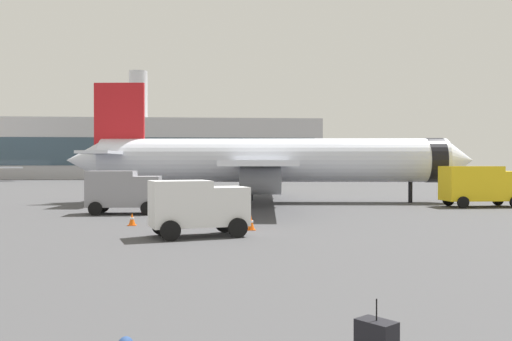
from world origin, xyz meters
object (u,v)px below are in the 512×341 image
(safety_cone_near, at_px, (251,223))
(rolling_suitcase, at_px, (376,341))
(service_truck, at_px, (123,190))
(safety_cone_mid, at_px, (101,207))
(cargo_van, at_px, (197,205))
(safety_cone_far, at_px, (169,218))
(airplane_at_gate, at_px, (270,161))
(fuel_truck, at_px, (480,184))
(safety_cone_outer, at_px, (132,219))

(safety_cone_near, height_order, rolling_suitcase, rolling_suitcase)
(service_truck, xyz_separation_m, safety_cone_mid, (-1.90, 2.13, -1.30))
(cargo_van, relative_size, safety_cone_far, 7.59)
(airplane_at_gate, distance_m, cargo_van, 22.76)
(fuel_truck, bearing_deg, rolling_suitcase, -119.28)
(cargo_van, xyz_separation_m, safety_cone_outer, (-3.72, 4.75, -1.11))
(safety_cone_outer, height_order, rolling_suitcase, rolling_suitcase)
(service_truck, relative_size, safety_cone_mid, 7.76)
(safety_cone_far, bearing_deg, safety_cone_outer, -161.85)
(service_truck, height_order, fuel_truck, fuel_truck)
(airplane_at_gate, xyz_separation_m, safety_cone_far, (-7.33, -16.58, -3.35))
(airplane_at_gate, xyz_separation_m, safety_cone_mid, (-12.85, -7.94, -3.35))
(cargo_van, bearing_deg, rolling_suitcase, -77.73)
(airplane_at_gate, bearing_deg, safety_cone_near, -98.45)
(safety_cone_mid, distance_m, safety_cone_far, 10.25)
(safety_cone_mid, bearing_deg, service_truck, -48.25)
(safety_cone_outer, bearing_deg, safety_cone_mid, 111.12)
(fuel_truck, xyz_separation_m, rolling_suitcase, (-18.03, -32.16, -1.38))
(airplane_at_gate, xyz_separation_m, fuel_truck, (16.01, -6.03, -1.88))
(safety_cone_near, relative_size, safety_cone_far, 1.23)
(safety_cone_mid, relative_size, safety_cone_far, 0.98)
(safety_cone_outer, bearing_deg, cargo_van, -51.94)
(fuel_truck, bearing_deg, cargo_van, -143.54)
(safety_cone_outer, relative_size, rolling_suitcase, 0.63)
(airplane_at_gate, relative_size, safety_cone_near, 46.28)
(service_truck, height_order, safety_cone_mid, service_truck)
(safety_cone_near, bearing_deg, safety_cone_far, 144.46)
(safety_cone_far, relative_size, rolling_suitcase, 0.57)
(safety_cone_outer, bearing_deg, rolling_suitcase, -70.94)
(safety_cone_outer, bearing_deg, airplane_at_gate, 61.71)
(cargo_van, xyz_separation_m, safety_cone_far, (-1.78, 5.38, -1.14))
(safety_cone_far, relative_size, safety_cone_outer, 0.91)
(airplane_at_gate, distance_m, rolling_suitcase, 38.38)
(airplane_at_gate, distance_m, safety_cone_near, 20.20)
(airplane_at_gate, height_order, cargo_van, airplane_at_gate)
(safety_cone_far, bearing_deg, rolling_suitcase, -76.20)
(service_truck, height_order, safety_cone_outer, service_truck)
(airplane_at_gate, bearing_deg, cargo_van, -104.18)
(fuel_truck, relative_size, cargo_van, 1.27)
(cargo_van, height_order, safety_cone_near, cargo_van)
(safety_cone_near, relative_size, rolling_suitcase, 0.70)
(airplane_at_gate, height_order, safety_cone_mid, airplane_at_gate)
(cargo_van, bearing_deg, safety_cone_outer, 128.06)
(fuel_truck, height_order, safety_cone_near, fuel_truck)
(safety_cone_near, bearing_deg, safety_cone_outer, 158.43)
(safety_cone_near, height_order, safety_cone_mid, safety_cone_near)
(service_truck, height_order, safety_cone_near, service_truck)
(safety_cone_near, distance_m, rolling_suitcase, 18.49)
(cargo_van, distance_m, safety_cone_near, 3.61)
(airplane_at_gate, distance_m, service_truck, 15.01)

